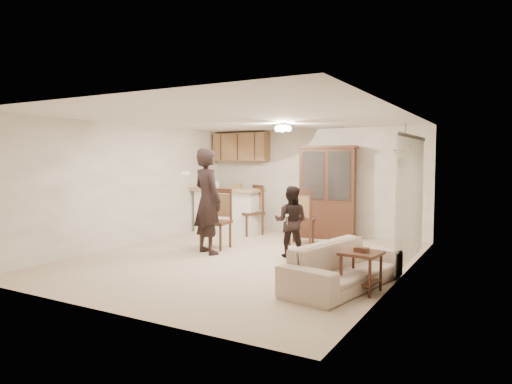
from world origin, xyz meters
The scene contains 23 objects.
floor centered at (0.00, 0.00, 0.00)m, with size 6.50×6.50×0.00m, color #C7B397.
ceiling centered at (0.00, 0.00, 2.50)m, with size 5.50×6.50×0.02m, color silver.
wall_back centered at (0.00, 3.25, 1.25)m, with size 5.50×0.02×2.50m, color white.
wall_front centered at (0.00, -3.25, 1.25)m, with size 5.50×0.02×2.50m, color white.
wall_left centered at (-2.75, 0.00, 1.25)m, with size 0.02×6.50×2.50m, color white.
wall_right centered at (2.75, 0.00, 1.25)m, with size 0.02×6.50×2.50m, color white.
breakfast_bar centered at (-1.85, 2.35, 0.50)m, with size 1.60×0.55×1.00m, color white.
bar_top centered at (-1.85, 2.35, 1.05)m, with size 1.75×0.70×0.08m, color tan.
upper_cabinets centered at (-1.90, 3.07, 2.10)m, with size 1.50×0.34×0.70m, color brown.
vertical_blinds centered at (2.71, 0.90, 1.10)m, with size 0.06×2.30×2.10m, color silver, non-canonical shape.
ceiling_fixture centered at (0.20, 1.20, 2.40)m, with size 0.36×0.36×0.20m, color #FFE7BF, non-canonical shape.
hanging_plant centered at (2.30, 2.40, 1.85)m, with size 0.43×0.37×0.48m, color #2B4F1F.
plant_cord centered at (2.30, 2.40, 2.17)m, with size 0.01×0.01×0.65m, color black.
sofa centered at (2.18, -0.90, 0.37)m, with size 1.87×0.73×0.73m, color beige.
adult centered at (-0.82, 0.08, 0.90)m, with size 0.66×0.43×1.80m, color black.
child centered at (0.68, 0.57, 0.68)m, with size 0.66×0.51×1.35m, color black.
china_hutch centered at (0.53, 2.85, 1.03)m, with size 1.39×0.75×2.09m.
side_table centered at (2.45, -1.00, 0.28)m, with size 0.54×0.54×0.60m.
chair_bar centered at (-0.96, 0.54, 0.34)m, with size 0.59×0.59×1.19m.
chair_hutch_left centered at (-1.21, 2.33, 0.33)m, with size 0.71×0.71×1.18m.
chair_hutch_right centered at (0.35, 1.80, 0.33)m, with size 0.62×0.62×1.16m.
controller_adult centered at (-1.01, -0.35, 1.53)m, with size 0.05×0.17×0.05m, color white.
controller_child centered at (0.74, 0.27, 0.80)m, with size 0.03×0.11×0.03m, color white.
Camera 1 is at (4.17, -6.92, 1.76)m, focal length 32.00 mm.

